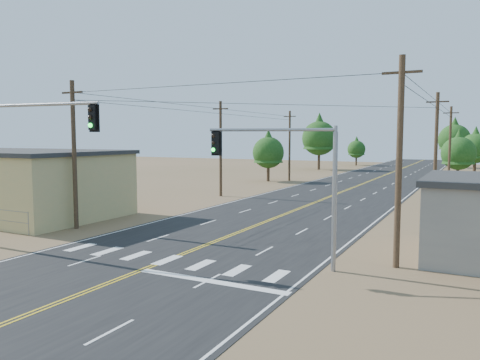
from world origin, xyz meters
The scene contains 17 objects.
ground centered at (0.00, 0.00, 0.00)m, with size 220.00×220.00×0.00m, color brown.
road centered at (0.00, 30.00, 0.01)m, with size 15.00×200.00×0.02m, color black.
building_left centered at (-21.00, 14.00, 2.50)m, with size 20.00×10.00×5.00m, color tan.
utility_pole_left_near centered at (-10.50, 12.00, 5.12)m, with size 1.80×0.30×10.00m.
utility_pole_left_mid centered at (-10.50, 32.00, 5.12)m, with size 1.80×0.30×10.00m.
utility_pole_left_far centered at (-10.50, 52.00, 5.12)m, with size 1.80×0.30×10.00m.
utility_pole_right_near centered at (10.50, 12.00, 5.12)m, with size 1.80×0.30×10.00m.
utility_pole_right_mid centered at (10.50, 32.00, 5.12)m, with size 1.80×0.30×10.00m.
utility_pole_right_far centered at (10.50, 52.00, 5.12)m, with size 1.80×0.30×10.00m.
signal_mast_left centered at (-8.34, 6.18, 5.57)m, with size 7.46×1.18×8.15m.
signal_mast_right centered at (6.40, 9.39, 4.58)m, with size 5.55×2.31×6.74m.
tree_left_near centered at (-12.85, 49.80, 4.54)m, with size 4.46×4.46×7.43m.
tree_left_mid centered at (-13.96, 76.68, 6.75)m, with size 6.61×6.61×11.02m.
tree_left_far centered at (-10.76, 93.79, 4.00)m, with size 3.93×3.93×6.54m.
tree_right_near centered at (11.27, 58.26, 4.55)m, with size 4.46×4.46×7.43m.
tree_right_mid centered at (13.12, 74.07, 4.95)m, with size 4.86×4.86×8.10m.
tree_right_far centered at (9.00, 94.87, 6.42)m, with size 6.30×6.30×10.49m.
Camera 1 is at (13.88, -10.92, 6.20)m, focal length 35.00 mm.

